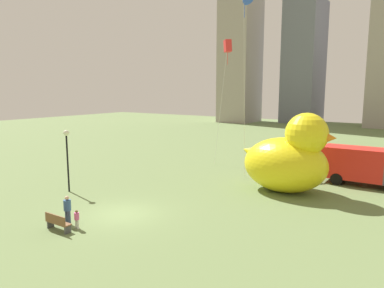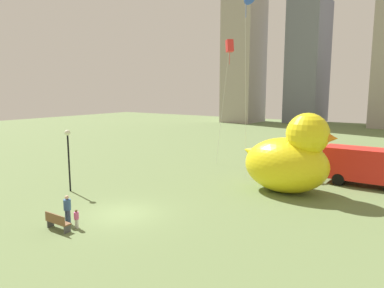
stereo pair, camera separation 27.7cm
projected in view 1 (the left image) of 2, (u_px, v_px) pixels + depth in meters
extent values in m
plane|color=#647947|center=(122.00, 214.00, 20.78)|extent=(140.00, 140.00, 0.00)
cube|color=brown|center=(59.00, 223.00, 18.32)|extent=(1.58, 0.46, 0.06)
cube|color=brown|center=(55.00, 219.00, 18.12)|extent=(1.58, 0.07, 0.45)
cube|color=#47474C|center=(50.00, 224.00, 18.74)|extent=(0.08, 0.37, 0.39)
cube|color=#47474C|center=(68.00, 230.00, 17.97)|extent=(0.08, 0.37, 0.39)
cylinder|color=#38476B|center=(67.00, 217.00, 19.22)|extent=(0.18, 0.18, 0.78)
cylinder|color=#38476B|center=(69.00, 218.00, 19.11)|extent=(0.18, 0.18, 0.78)
cylinder|color=#33598C|center=(67.00, 205.00, 19.06)|extent=(0.39, 0.39, 0.58)
sphere|color=#D8AD8C|center=(67.00, 198.00, 19.00)|extent=(0.23, 0.23, 0.23)
cylinder|color=silver|center=(76.00, 224.00, 18.58)|extent=(0.11, 0.11, 0.50)
cylinder|color=silver|center=(78.00, 224.00, 18.51)|extent=(0.11, 0.11, 0.50)
cylinder|color=#D85999|center=(77.00, 216.00, 18.48)|extent=(0.25, 0.25, 0.38)
sphere|color=brown|center=(76.00, 211.00, 18.44)|extent=(0.15, 0.15, 0.15)
ellipsoid|color=yellow|center=(285.00, 165.00, 25.20)|extent=(5.95, 4.40, 3.88)
sphere|color=yellow|center=(307.00, 134.00, 24.06)|extent=(2.90, 2.90, 2.90)
cone|color=orange|center=(326.00, 138.00, 23.36)|extent=(1.30, 1.30, 1.30)
cone|color=yellow|center=(252.00, 152.00, 26.53)|extent=(1.78, 1.55, 1.87)
cylinder|color=black|center=(68.00, 164.00, 25.11)|extent=(0.12, 0.12, 4.07)
sphere|color=#EAEACC|center=(66.00, 133.00, 24.77)|extent=(0.40, 0.40, 0.40)
cube|color=red|center=(353.00, 163.00, 27.30)|extent=(4.39, 2.32, 2.40)
cylinder|color=black|center=(340.00, 176.00, 28.01)|extent=(0.91, 2.40, 0.90)
cube|color=#9E938C|center=(241.00, 27.00, 78.27)|extent=(7.08, 9.09, 41.73)
cube|color=slate|center=(304.00, 62.00, 78.96)|extent=(6.97, 11.18, 26.75)
cylinder|color=silver|center=(244.00, 90.00, 28.20)|extent=(0.27, 0.39, 14.45)
cylinder|color=blue|center=(245.00, 7.00, 27.45)|extent=(0.04, 0.04, 1.60)
cylinder|color=silver|center=(221.00, 106.00, 34.49)|extent=(0.43, 1.59, 11.26)
cube|color=red|center=(228.00, 46.00, 33.04)|extent=(0.96, 0.90, 1.18)
cylinder|color=red|center=(228.00, 56.00, 33.17)|extent=(0.04, 0.04, 1.60)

